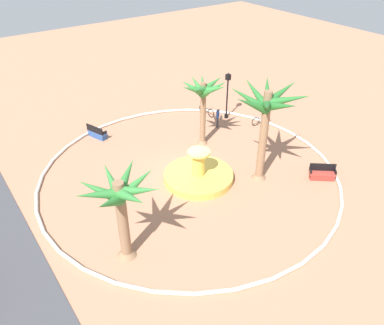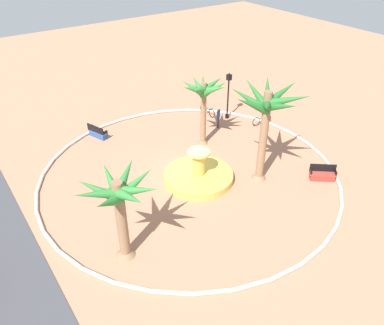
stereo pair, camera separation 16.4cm
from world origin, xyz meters
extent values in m
plane|color=tan|center=(0.00, 0.00, 0.00)|extent=(80.00, 80.00, 0.00)
torus|color=silver|center=(0.00, 0.00, 0.10)|extent=(18.67, 18.67, 0.20)
cylinder|color=gold|center=(-0.79, -0.14, 0.23)|extent=(4.30, 4.30, 0.45)
cylinder|color=teal|center=(-0.79, -0.14, 0.19)|extent=(3.78, 3.78, 0.34)
cylinder|color=gold|center=(-0.79, -0.14, 1.19)|extent=(0.77, 0.77, 1.48)
cylinder|color=#F1C954|center=(-0.79, -0.14, 1.99)|extent=(1.38, 1.38, 0.12)
cylinder|color=#8E6B4C|center=(-3.85, 6.43, 2.18)|extent=(0.51, 0.51, 4.37)
cone|color=#8E6B4C|center=(-3.85, 6.43, 0.25)|extent=(0.96, 0.96, 0.50)
cone|color=#337F38|center=(-3.00, 6.35, 3.90)|extent=(2.01, 0.73, 1.41)
cone|color=#337F38|center=(-3.31, 7.09, 3.91)|extent=(1.69, 1.88, 1.40)
cone|color=#337F38|center=(-3.77, 7.35, 4.08)|extent=(0.74, 2.06, 1.10)
cone|color=#337F38|center=(-4.37, 7.11, 3.91)|extent=(1.65, 1.91, 1.41)
cone|color=#337F38|center=(-4.78, 6.32, 4.10)|extent=(2.07, 0.78, 1.07)
cone|color=#337F38|center=(-4.57, 5.82, 4.12)|extent=(1.90, 1.73, 1.03)
cone|color=#337F38|center=(-3.83, 5.55, 3.95)|extent=(0.61, 2.01, 1.33)
cone|color=#337F38|center=(-3.24, 5.73, 4.09)|extent=(1.75, 1.89, 1.08)
cylinder|color=#8E6B4C|center=(-2.85, -3.31, 2.90)|extent=(0.48, 0.48, 5.80)
cone|color=#8E6B4C|center=(-2.85, -3.31, 0.25)|extent=(0.92, 0.92, 0.50)
cone|color=#28702D|center=(-1.78, -3.43, 5.30)|extent=(2.44, 0.83, 1.50)
cone|color=#28702D|center=(-2.06, -2.63, 5.24)|extent=(2.16, 1.95, 1.61)
cone|color=#28702D|center=(-2.74, -2.27, 5.24)|extent=(0.81, 2.40, 1.61)
cone|color=#28702D|center=(-3.61, -2.49, 5.40)|extent=(2.06, 2.15, 1.32)
cone|color=#28702D|center=(-3.94, -3.21, 5.35)|extent=(2.45, 0.78, 1.42)
cone|color=#28702D|center=(-3.73, -4.02, 5.44)|extent=(2.24, 1.97, 1.24)
cone|color=#28702D|center=(-2.80, -4.44, 5.46)|extent=(0.68, 2.46, 1.22)
cone|color=#28702D|center=(-2.04, -4.07, 5.38)|extent=(2.15, 2.06, 1.36)
cylinder|color=#8E6B4C|center=(2.65, -3.03, 2.29)|extent=(0.39, 0.39, 4.59)
cone|color=#8E6B4C|center=(2.65, -3.03, 0.25)|extent=(0.74, 0.74, 0.50)
cone|color=#337F38|center=(3.37, -3.07, 4.15)|extent=(1.75, 0.65, 1.35)
cone|color=#337F38|center=(3.20, -2.54, 4.19)|extent=(1.67, 1.57, 1.29)
cone|color=#337F38|center=(2.71, -2.26, 4.28)|extent=(0.69, 1.80, 1.14)
cone|color=#337F38|center=(2.24, -2.34, 4.35)|extent=(1.39, 1.80, 1.01)
cone|color=#337F38|center=(1.93, -2.88, 4.20)|extent=(1.82, 0.91, 1.28)
cone|color=#337F38|center=(1.97, -3.40, 4.27)|extent=(1.82, 1.32, 1.15)
cone|color=#337F38|center=(2.27, -3.67, 4.21)|extent=(1.38, 1.79, 1.26)
cone|color=#337F38|center=(2.71, -3.82, 4.33)|extent=(0.68, 1.80, 1.06)
cone|color=#337F38|center=(3.25, -3.42, 4.15)|extent=(1.75, 1.41, 1.35)
cube|color=#B73D33|center=(-5.22, -6.39, 0.45)|extent=(1.40, 1.56, 0.12)
cube|color=black|center=(-5.06, -6.53, 0.75)|extent=(1.07, 1.29, 0.50)
cube|color=#9C342B|center=(-5.22, -6.39, 0.20)|extent=(1.29, 1.43, 0.39)
cube|color=black|center=(-5.70, -6.97, 0.59)|extent=(0.40, 0.35, 0.24)
cube|color=black|center=(-4.75, -5.81, 0.59)|extent=(0.40, 0.35, 0.24)
cube|color=#335BA8|center=(7.81, 2.74, 0.45)|extent=(1.68, 1.00, 0.12)
cube|color=black|center=(7.74, 2.94, 0.75)|extent=(1.54, 0.61, 0.50)
cube|color=#2B4E8F|center=(7.81, 2.74, 0.20)|extent=(1.54, 0.92, 0.39)
cube|color=black|center=(8.52, 2.99, 0.59)|extent=(0.22, 0.45, 0.24)
cube|color=black|center=(7.10, 2.49, 0.59)|extent=(0.22, 0.45, 0.24)
cylinder|color=black|center=(4.78, -7.02, 1.61)|extent=(0.12, 0.12, 3.22)
cylinder|color=black|center=(4.78, -7.02, 0.15)|extent=(0.28, 0.28, 0.30)
cube|color=black|center=(4.78, -7.02, 3.44)|extent=(0.32, 0.32, 0.44)
sphere|color=#F2EDCC|center=(4.78, -7.02, 3.44)|extent=(0.22, 0.22, 0.22)
cone|color=black|center=(4.78, -7.02, 3.72)|extent=(0.20, 0.20, 0.18)
torus|color=black|center=(5.60, -6.08, 0.36)|extent=(0.72, 0.14, 0.72)
torus|color=black|center=(6.59, -5.97, 0.36)|extent=(0.72, 0.14, 0.72)
cylinder|color=black|center=(6.10, -6.03, 0.59)|extent=(0.95, 0.16, 0.05)
cylinder|color=black|center=(6.44, -5.99, 0.74)|extent=(0.04, 0.04, 0.30)
cube|color=black|center=(6.44, -5.99, 0.91)|extent=(0.21, 0.12, 0.06)
cylinder|color=black|center=(5.65, -6.08, 0.73)|extent=(0.08, 0.44, 0.03)
torus|color=black|center=(2.43, -8.01, 0.36)|extent=(0.17, 0.72, 0.72)
torus|color=black|center=(2.28, -9.00, 0.36)|extent=(0.17, 0.72, 0.72)
cylinder|color=#99999E|center=(2.35, -8.50, 0.59)|extent=(0.19, 0.95, 0.05)
cylinder|color=#99999E|center=(2.30, -8.85, 0.74)|extent=(0.04, 0.04, 0.30)
cube|color=black|center=(2.30, -8.85, 0.91)|extent=(0.13, 0.21, 0.06)
cylinder|color=#99999E|center=(2.42, -8.06, 0.73)|extent=(0.44, 0.10, 0.03)
cylinder|color=#33333D|center=(4.01, -5.52, 0.42)|extent=(0.14, 0.14, 0.84)
cylinder|color=#33333D|center=(3.89, -5.38, 0.42)|extent=(0.14, 0.14, 0.84)
cube|color=#2D4CA5|center=(3.95, -5.45, 1.12)|extent=(0.38, 0.39, 0.56)
sphere|color=tan|center=(3.95, -5.45, 1.52)|extent=(0.22, 0.22, 0.22)
cylinder|color=#2D4CA5|center=(4.10, -5.61, 1.12)|extent=(0.09, 0.09, 0.53)
cylinder|color=#2D4CA5|center=(3.80, -5.28, 1.12)|extent=(0.09, 0.09, 0.53)
camera|label=1|loc=(-16.47, 11.57, 14.06)|focal=36.17mm
camera|label=2|loc=(-16.57, 11.44, 14.06)|focal=36.17mm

